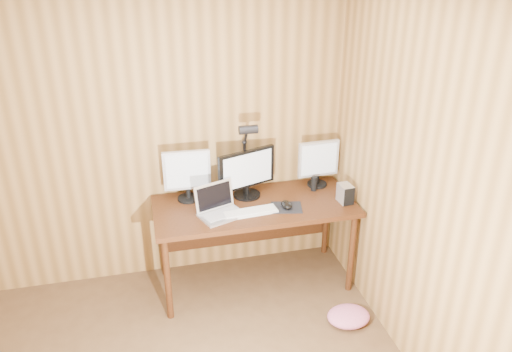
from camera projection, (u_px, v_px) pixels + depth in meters
name	position (u px, v px, depth m)	size (l,w,h in m)	color
room_shell	(131.00, 299.00, 2.13)	(4.00, 4.00, 4.00)	brown
desk	(253.00, 213.00, 4.09)	(1.60, 0.70, 0.75)	#3E1E0D
monitor_center	(247.00, 173.00, 4.02)	(0.49, 0.22, 0.40)	black
monitor_left	(187.00, 174.00, 3.96)	(0.37, 0.18, 0.42)	black
monitor_right	(318.00, 162.00, 4.20)	(0.35, 0.17, 0.40)	black
laptop	(218.00, 207.00, 3.81)	(0.39, 0.35, 0.23)	silver
keyboard	(250.00, 212.00, 3.84)	(0.44, 0.17, 0.02)	silver
mousepad	(287.00, 207.00, 3.92)	(0.24, 0.19, 0.00)	black
mouse	(287.00, 205.00, 3.91)	(0.08, 0.12, 0.04)	black
hard_drive	(345.00, 194.00, 3.98)	(0.11, 0.15, 0.15)	silver
phone	(227.00, 215.00, 3.80)	(0.07, 0.10, 0.01)	silver
speaker	(314.00, 184.00, 4.18)	(0.05, 0.05, 0.12)	black
desk_lamp	(247.00, 147.00, 4.01)	(0.15, 0.21, 0.65)	black
fabric_pile	(348.00, 316.00, 3.81)	(0.33, 0.27, 0.11)	#CC6288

